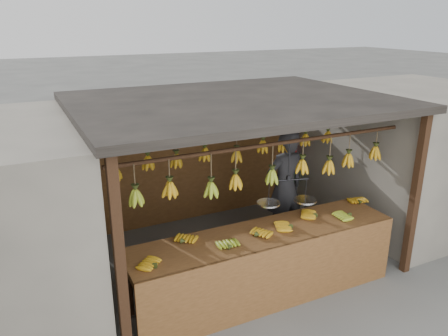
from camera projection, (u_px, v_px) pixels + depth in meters
ground at (233, 253)px, 6.71m from camera, size 80.00×80.00×0.00m
stall at (223, 124)px, 6.35m from camera, size 4.30×3.30×2.40m
neighbor_right at (411, 152)px, 7.83m from camera, size 3.00×3.00×2.30m
counter at (270, 251)px, 5.39m from camera, size 3.56×0.80×0.96m
hanging_bananas at (233, 152)px, 6.18m from camera, size 3.62×2.24×0.39m
balance_scale at (287, 199)px, 5.57m from camera, size 0.77×0.41×0.81m
vendor at (285, 187)px, 6.83m from camera, size 0.69×0.47×1.85m
bag_bundles at (291, 153)px, 8.34m from camera, size 0.08×0.26×1.20m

